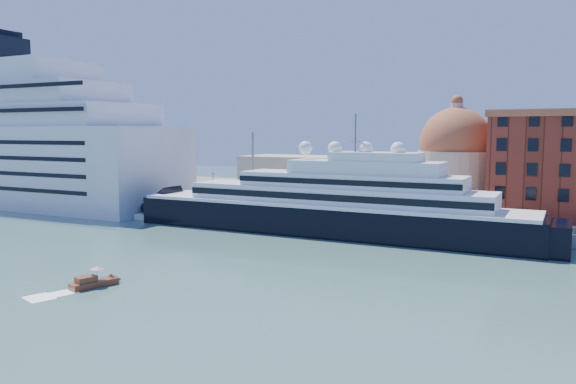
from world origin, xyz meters
The scene contains 9 objects.
ground centered at (0.00, 0.00, 0.00)m, with size 400.00×400.00×0.00m, color #3B6762.
quay centered at (0.00, 34.00, 1.25)m, with size 180.00×10.00×2.50m, color gray.
land centered at (0.00, 75.00, 1.00)m, with size 260.00×72.00×2.00m, color slate.
quay_fence centered at (0.00, 29.50, 3.10)m, with size 180.00×0.10×1.20m, color slate.
superyacht centered at (0.09, 23.00, 4.87)m, with size 94.39×13.09×28.21m.
service_barge centered at (-38.63, 20.98, 0.72)m, with size 11.17×3.93×2.50m.
water_taxi centered at (-9.32, -27.76, 0.70)m, with size 3.90×6.47×2.91m.
church centered at (6.39, 57.72, 10.91)m, with size 66.00×18.00×25.50m.
lamp_posts centered at (-12.67, 32.27, 9.84)m, with size 120.80×2.40×18.00m.
Camera 1 is at (46.88, -81.28, 20.68)m, focal length 35.00 mm.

